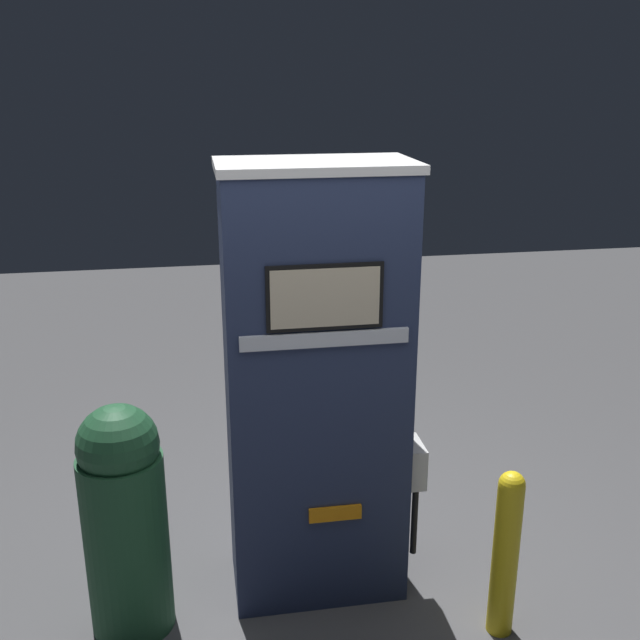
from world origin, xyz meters
The scene contains 4 objects.
ground_plane centered at (0.00, 0.00, 0.00)m, with size 14.00×14.00×0.00m, color #4C4C4F.
gas_pump centered at (0.00, 0.24, 1.08)m, with size 0.95×0.52×2.16m.
safety_bollard centered at (0.80, -0.28, 0.45)m, with size 0.12×0.12×0.85m.
trash_bin centered at (-0.92, 0.06, 0.59)m, with size 0.39×0.39×1.15m.
Camera 1 is at (-0.53, -3.00, 2.54)m, focal length 42.00 mm.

